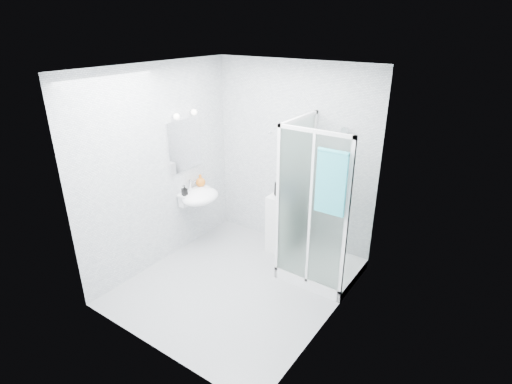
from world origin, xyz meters
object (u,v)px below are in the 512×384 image
Objects in this scene: wall_basin at (199,196)px; hand_towel at (331,181)px; storage_cabinet at (282,224)px; shampoo_bottle_b at (288,188)px; shampoo_bottle_a at (278,187)px; soap_dispenser_black at (184,190)px; soap_dispenser_orange at (201,180)px; shower_enclosure at (315,244)px.

hand_towel is (1.98, -0.09, 0.70)m from wall_basin.
shampoo_bottle_b is (0.07, 0.03, 0.55)m from storage_cabinet.
shampoo_bottle_a reaches higher than soap_dispenser_black.
storage_cabinet is at bearing -158.49° from shampoo_bottle_b.
wall_basin is 3.87× the size of soap_dispenser_black.
shampoo_bottle_a is 1.11m from soap_dispenser_orange.
hand_towel is 4.94× the size of soap_dispenser_black.
soap_dispenser_orange is at bearing 122.72° from wall_basin.
hand_towel is at bearing -37.35° from shampoo_bottle_b.
soap_dispenser_black is (-1.00, -0.76, -0.03)m from shampoo_bottle_a.
soap_dispenser_black is (-0.07, -0.19, 0.14)m from wall_basin.
wall_basin is (-1.66, -0.32, 0.35)m from shower_enclosure.
hand_towel is at bearing -51.14° from shower_enclosure.
shower_enclosure reaches higher than shampoo_bottle_a.
shampoo_bottle_a is (-1.05, 0.65, -0.53)m from hand_towel.
storage_cabinet is 1.30m from soap_dispenser_orange.
shower_enclosure is 2.80× the size of hand_towel.
soap_dispenser_orange is at bearing 96.05° from soap_dispenser_black.
shower_enclosure is at bearing 128.86° from hand_towel.
storage_cabinet is 1.17× the size of hand_towel.
soap_dispenser_orange is (-1.12, -0.41, 0.53)m from storage_cabinet.
shower_enclosure is 1.87m from soap_dispenser_black.
storage_cabinet is at bearing 20.16° from soap_dispenser_orange.
shower_enclosure is 3.57× the size of wall_basin.
shower_enclosure is at bearing 16.33° from soap_dispenser_black.
storage_cabinet is 4.69× the size of soap_dispenser_orange.
storage_cabinet is 3.25× the size of shampoo_bottle_a.
shower_enclosure reaches higher than soap_dispenser_black.
hand_towel is 2.13m from soap_dispenser_black.
hand_towel is at bearing -2.46° from wall_basin.
shampoo_bottle_b is (-0.91, 0.69, -0.53)m from hand_towel.
shampoo_bottle_a reaches higher than shampoo_bottle_b.
shampoo_bottle_b reaches higher than soap_dispenser_orange.
storage_cabinet is 1.60m from hand_towel.
hand_towel is (0.97, -0.67, 1.08)m from storage_cabinet.
soap_dispenser_black is (-1.08, -0.77, 0.52)m from storage_cabinet.
shower_enclosure is 13.81× the size of soap_dispenser_black.
soap_dispenser_orange is at bearing -159.65° from storage_cabinet.
shampoo_bottle_b reaches higher than wall_basin.
wall_basin reaches higher than storage_cabinet.
soap_dispenser_orange is at bearing -159.40° from shampoo_bottle_a.
storage_cabinet is (1.00, 0.58, -0.38)m from wall_basin.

